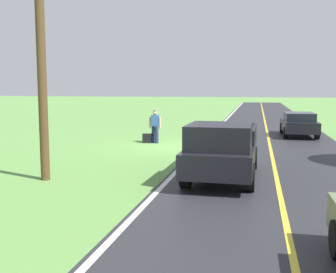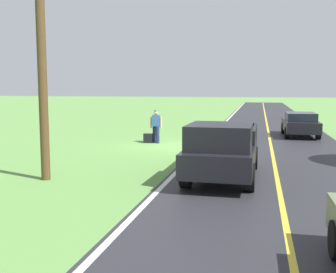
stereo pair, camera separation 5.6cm
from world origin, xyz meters
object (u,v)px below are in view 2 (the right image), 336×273
pickup_truck_passing (223,149)px  sedan_near_oncoming (300,124)px  utility_pole_roadside (42,62)px  hitchhiker_walking (156,124)px  suitcase_carried (148,138)px

pickup_truck_passing → sedan_near_oncoming: size_ratio=1.23×
sedan_near_oncoming → utility_pole_roadside: bearing=57.2°
hitchhiker_walking → pickup_truck_passing: bearing=118.0°
suitcase_carried → utility_pole_roadside: (0.88, 8.99, 3.41)m
pickup_truck_passing → hitchhiker_walking: bearing=-62.0°
hitchhiker_walking → utility_pole_roadside: (1.29, 9.11, 2.68)m
suitcase_carried → utility_pole_roadside: bearing=-11.1°
hitchhiker_walking → pickup_truck_passing: 8.80m
pickup_truck_passing → sedan_near_oncoming: 12.94m
pickup_truck_passing → utility_pole_roadside: size_ratio=0.74×
sedan_near_oncoming → utility_pole_roadside: (8.91, 13.80, 2.90)m
hitchhiker_walking → suitcase_carried: (0.41, 0.12, -0.73)m
suitcase_carried → sedan_near_oncoming: (-8.03, -4.81, 0.51)m
suitcase_carried → hitchhiker_walking: bearing=100.9°
utility_pole_roadside → pickup_truck_passing: bearing=-166.1°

